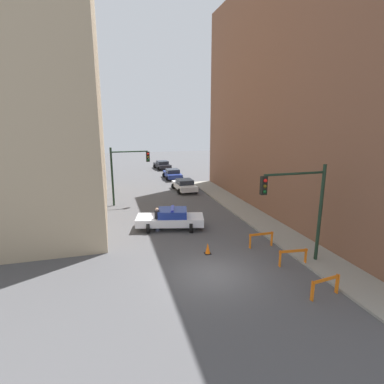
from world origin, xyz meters
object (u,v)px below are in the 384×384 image
object	(u,v)px
parked_car_near	(184,185)
barrier_mid	(293,255)
traffic_light_far	(124,168)
barrier_front	(325,284)
traffic_light_near	(302,200)
parked_car_mid	(172,174)
parked_car_far	(162,165)
police_car	(171,218)
barrier_back	(261,237)
traffic_cone	(208,249)
pedestrian_crossing	(157,219)

from	to	relation	value
parked_car_near	barrier_mid	size ratio (longest dim) A/B	2.72
parked_car_near	barrier_mid	world-z (taller)	parked_car_near
traffic_light_far	barrier_mid	size ratio (longest dim) A/B	3.26
parked_car_near	barrier_front	distance (m)	21.11
traffic_light_near	parked_car_mid	size ratio (longest dim) A/B	1.20
traffic_light_far	barrier_front	xyz separation A→B (m)	(7.35, -17.31, -2.78)
parked_car_far	barrier_mid	bearing A→B (deg)	-93.96
police_car	barrier_back	distance (m)	6.55
barrier_front	traffic_cone	size ratio (longest dim) A/B	2.43
traffic_cone	parked_car_near	bearing A→B (deg)	80.61
traffic_cone	police_car	bearing A→B (deg)	104.20
barrier_front	parked_car_mid	bearing A→B (deg)	91.43
parked_car_mid	barrier_mid	world-z (taller)	parked_car_mid
parked_car_far	barrier_back	bearing A→B (deg)	-94.66
traffic_light_far	police_car	distance (m)	8.07
traffic_light_near	traffic_cone	distance (m)	5.83
police_car	barrier_front	bearing A→B (deg)	-141.50
traffic_light_far	barrier_back	bearing A→B (deg)	-58.46
parked_car_far	pedestrian_crossing	world-z (taller)	pedestrian_crossing
police_car	parked_car_near	world-z (taller)	police_car
barrier_front	pedestrian_crossing	bearing A→B (deg)	119.84
parked_car_near	traffic_cone	bearing A→B (deg)	-100.94
traffic_light_far	parked_car_far	bearing A→B (deg)	70.72
parked_car_near	parked_car_far	world-z (taller)	same
barrier_mid	parked_car_far	bearing A→B (deg)	91.53
traffic_light_near	pedestrian_crossing	xyz separation A→B (m)	(-6.37, 6.92, -2.67)
traffic_light_near	barrier_front	xyz separation A→B (m)	(-0.68, -3.00, -2.91)
traffic_light_near	parked_car_near	world-z (taller)	traffic_light_near
parked_car_far	barrier_front	xyz separation A→B (m)	(0.56, -36.72, -0.06)
parked_car_far	traffic_light_near	bearing A→B (deg)	-93.38
parked_car_near	parked_car_far	size ratio (longest dim) A/B	0.98
traffic_light_far	parked_car_near	distance (m)	7.94
traffic_light_near	barrier_front	world-z (taller)	traffic_light_near
parked_car_mid	barrier_front	size ratio (longest dim) A/B	2.72
police_car	barrier_front	size ratio (longest dim) A/B	3.15
barrier_front	barrier_back	xyz separation A→B (m)	(-0.10, 5.50, 0.00)
parked_car_mid	traffic_cone	distance (m)	22.99
barrier_front	barrier_back	size ratio (longest dim) A/B	0.99
police_car	parked_car_mid	xyz separation A→B (m)	(3.99, 18.12, -0.05)
barrier_front	barrier_mid	xyz separation A→B (m)	(0.35, 2.89, 0.00)
parked_car_mid	barrier_back	xyz separation A→B (m)	(0.60, -22.78, -0.06)
parked_car_far	barrier_mid	world-z (taller)	parked_car_far
traffic_light_near	traffic_light_far	xyz separation A→B (m)	(-8.03, 14.31, -0.13)
traffic_light_far	pedestrian_crossing	distance (m)	7.99
parked_car_near	traffic_cone	distance (m)	15.83
traffic_light_far	traffic_cone	xyz separation A→B (m)	(3.84, -11.84, -3.08)
traffic_light_far	police_car	bearing A→B (deg)	-69.62
parked_car_near	barrier_back	world-z (taller)	parked_car_near
parked_car_mid	pedestrian_crossing	size ratio (longest dim) A/B	2.61
parked_car_far	barrier_front	distance (m)	36.73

